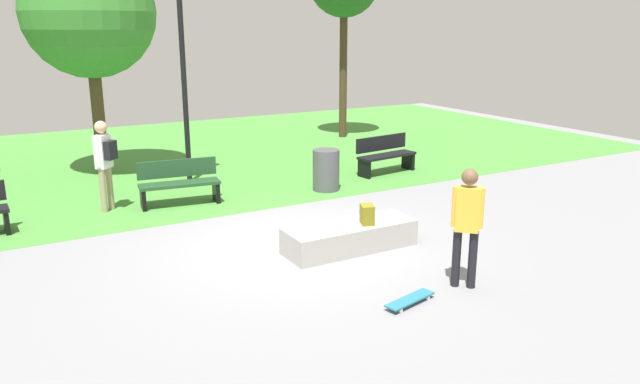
{
  "coord_description": "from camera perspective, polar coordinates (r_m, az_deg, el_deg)",
  "views": [
    {
      "loc": [
        -4.32,
        -8.62,
        3.57
      ],
      "look_at": [
        0.77,
        0.36,
        0.73
      ],
      "focal_mm": 34.36,
      "sensor_mm": 36.0,
      "label": 1
    }
  ],
  "objects": [
    {
      "name": "park_bench_near_lamppost",
      "position": [
        15.2,
        6.09,
        3.56
      ],
      "size": [
        1.65,
        0.67,
        0.91
      ],
      "color": "black",
      "rests_on": "ground_plane"
    },
    {
      "name": "concrete_ledge",
      "position": [
        10.04,
        2.79,
        -4.17
      ],
      "size": [
        2.2,
        0.77,
        0.43
      ],
      "primitive_type": "cube",
      "color": "#A8A59E",
      "rests_on": "ground_plane"
    },
    {
      "name": "tree_young_birch",
      "position": [
        15.63,
        -20.75,
        15.37
      ],
      "size": [
        3.04,
        3.04,
        5.37
      ],
      "color": "#4C3823",
      "rests_on": "grass_lawn"
    },
    {
      "name": "skater_performing_trick",
      "position": [
        8.61,
        13.53,
        -2.47
      ],
      "size": [
        0.37,
        0.37,
        1.7
      ],
      "color": "black",
      "rests_on": "ground_plane"
    },
    {
      "name": "skateboard_by_ledge",
      "position": [
        8.27,
        8.37,
        -9.89
      ],
      "size": [
        0.82,
        0.38,
        0.08
      ],
      "color": "teal",
      "rests_on": "ground_plane"
    },
    {
      "name": "grass_lawn",
      "position": [
        17.57,
        -14.72,
        3.15
      ],
      "size": [
        26.6,
        11.93,
        0.01
      ],
      "primitive_type": "cube",
      "color": "#478C38",
      "rests_on": "ground_plane"
    },
    {
      "name": "lamp_post",
      "position": [
        14.2,
        -12.69,
        12.31
      ],
      "size": [
        0.28,
        0.28,
        4.86
      ],
      "color": "black",
      "rests_on": "ground_plane"
    },
    {
      "name": "ground_plane",
      "position": [
        10.28,
        -2.77,
        -4.97
      ],
      "size": [
        28.0,
        28.0,
        0.0
      ],
      "primitive_type": "plane",
      "color": "gray"
    },
    {
      "name": "trash_bin",
      "position": [
        13.52,
        0.56,
        2.06
      ],
      "size": [
        0.59,
        0.59,
        0.91
      ],
      "primitive_type": "cylinder",
      "color": "#4C4C51",
      "rests_on": "ground_plane"
    },
    {
      "name": "park_bench_center_lawn",
      "position": [
        12.75,
        -13.0,
        0.94
      ],
      "size": [
        1.65,
        0.67,
        0.91
      ],
      "color": "#1E4223",
      "rests_on": "ground_plane"
    },
    {
      "name": "pedestrian_with_backpack",
      "position": [
        12.57,
        -19.43,
        3.07
      ],
      "size": [
        0.44,
        0.45,
        1.79
      ],
      "color": "tan",
      "rests_on": "ground_plane"
    },
    {
      "name": "backpack_on_ledge",
      "position": [
        9.96,
        4.41,
        -2.1
      ],
      "size": [
        0.29,
        0.33,
        0.32
      ],
      "primitive_type": "cube",
      "rotation": [
        0.0,
        0.0,
        4.33
      ],
      "color": "olive",
      "rests_on": "concrete_ledge"
    }
  ]
}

